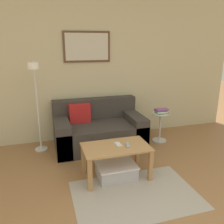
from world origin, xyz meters
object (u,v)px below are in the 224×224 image
Objects in this scene: couch at (98,130)px; floor_lamp at (36,96)px; cell_phone at (118,144)px; book_stack at (161,111)px; coffee_table at (116,153)px; remote_control at (128,145)px; storage_bin at (116,170)px; side_table at (160,124)px.

couch is 1.20m from floor_lamp.
couch is at bearing 88.35° from cell_phone.
couch reaches higher than book_stack.
coffee_table is 5.87× the size of remote_control.
side_table is at bearing 39.70° from storage_bin.
couch reaches higher than cell_phone.
side_table is 1.37m from remote_control.
side_table reaches higher than cell_phone.
couch is 1.10m from storage_bin.
floor_lamp is at bearing 178.19° from book_stack.
coffee_table is 1.68× the size of storage_bin.
book_stack reaches higher than coffee_table.
storage_bin is 0.98× the size of side_table.
coffee_table is 0.12m from cell_phone.
side_table is at bearing 39.16° from coffee_table.
remote_control is at bearing -4.87° from storage_bin.
remote_control is at bearing -11.38° from coffee_table.
floor_lamp is 9.89× the size of remote_control.
storage_bin is at bearing -46.26° from floor_lamp.
coffee_table is 1.52m from floor_lamp.
couch is 2.81× the size of side_table.
cell_phone is (1.01, -0.94, -0.53)m from floor_lamp.
book_stack is at bearing -1.81° from floor_lamp.
remote_control is 1.07× the size of cell_phone.
remote_control is (1.12, -1.02, -0.52)m from floor_lamp.
book_stack is (1.14, 0.94, 0.48)m from storage_bin.
coffee_table is at bearing 90.37° from storage_bin.
remote_control is at bearing -42.40° from floor_lamp.
side_table reaches higher than remote_control.
storage_bin is at bearing -140.30° from side_table.
storage_bin is at bearing -127.86° from cell_phone.
floor_lamp reaches higher than remote_control.
book_stack is at bearing 39.03° from coffee_table.
floor_lamp reaches higher than book_stack.
coffee_table is 0.19m from remote_control.
book_stack reaches higher than remote_control.
storage_bin is (0.00, -0.02, -0.26)m from coffee_table.
side_table is 3.83× the size of cell_phone.
book_stack is at bearing -7.28° from couch.
floor_lamp is at bearing 134.24° from coffee_table.
book_stack is (1.14, 0.92, 0.22)m from coffee_table.
cell_phone is (-1.09, -0.87, 0.13)m from side_table.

